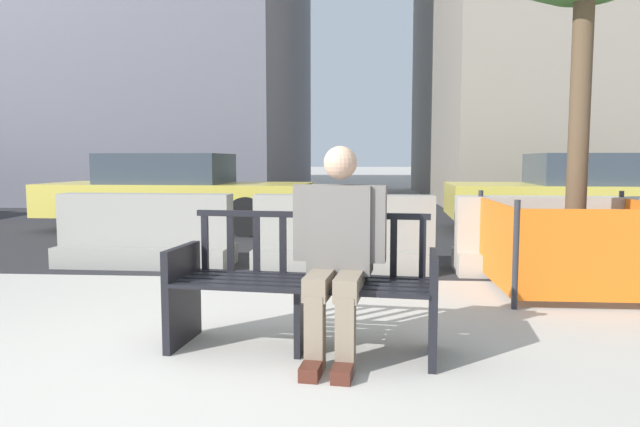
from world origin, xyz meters
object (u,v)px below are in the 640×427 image
Objects in this scene: jersey_barrier_left at (146,237)px; car_sedan_far at (176,192)px; seated_person at (338,247)px; street_bench at (303,290)px; jersey_barrier_centre at (344,239)px; car_taxi_near at (591,193)px; jersey_barrier_right at (551,243)px; construction_fence at (574,243)px.

car_sedan_far is at bearing 103.01° from jersey_barrier_left.
street_bench is at bearing 160.00° from seated_person.
car_sedan_far is at bearing 116.45° from seated_person.
jersey_barrier_centre is 1.00× the size of jersey_barrier_left.
jersey_barrier_left is 0.43× the size of car_taxi_near.
seated_person reaches higher than jersey_barrier_right.
seated_person is 3.74m from jersey_barrier_left.
car_taxi_near is 1.00× the size of car_sedan_far.
jersey_barrier_centre is 5.40m from car_taxi_near.
street_bench is 7.59m from car_taxi_near.
car_taxi_near is at bearing 56.25° from street_bench.
jersey_barrier_centre is 0.43× the size of car_sedan_far.
car_sedan_far is (-2.93, 6.26, 0.27)m from street_bench.
car_taxi_near is (1.83, 3.67, 0.33)m from jersey_barrier_right.
jersey_barrier_centre and jersey_barrier_right have the same top height.
construction_fence is (2.13, 1.94, -0.24)m from seated_person.
jersey_barrier_right is at bearing -116.41° from car_taxi_near.
jersey_barrier_left is 7.26m from car_taxi_near.
jersey_barrier_right is at bearing 47.79° from street_bench.
construction_fence is (2.19, -0.89, 0.11)m from jersey_barrier_centre.
street_bench is 6.91m from car_sedan_far.
street_bench is 3.52m from jersey_barrier_left.
car_sedan_far is (-0.80, 3.46, 0.32)m from jersey_barrier_left.
street_bench is 0.38m from seated_person.
car_sedan_far is at bearing -179.57° from car_taxi_near.
jersey_barrier_left is 4.58m from construction_fence.
construction_fence is (4.48, -0.94, 0.11)m from jersey_barrier_left.
construction_fence is 0.32× the size of car_sedan_far.
seated_person is 0.88× the size of construction_fence.
street_bench is at bearing -123.75° from car_taxi_near.
construction_fence is 6.88m from car_sedan_far.
street_bench is at bearing -132.21° from jersey_barrier_right.
seated_person is 0.65× the size of jersey_barrier_right.
jersey_barrier_right is at bearing 87.34° from construction_fence.
construction_fence is at bearing -92.66° from jersey_barrier_right.
jersey_barrier_right is at bearing 51.48° from seated_person.
car_taxi_near reaches higher than street_bench.
jersey_barrier_left is (-2.36, 2.88, -0.35)m from seated_person.
jersey_barrier_left and jersey_barrier_right have the same top height.
jersey_barrier_right is 1.35× the size of construction_fence.
street_bench is 0.37× the size of car_taxi_near.
jersey_barrier_centre is 1.00× the size of jersey_barrier_right.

